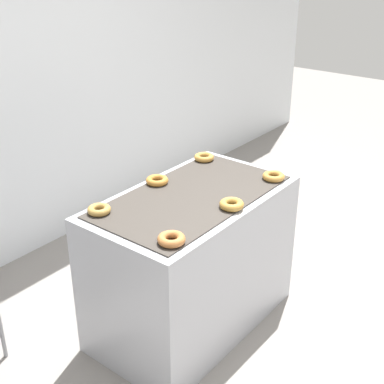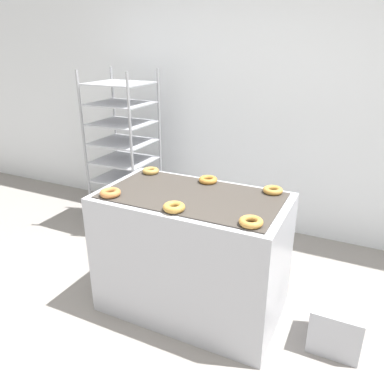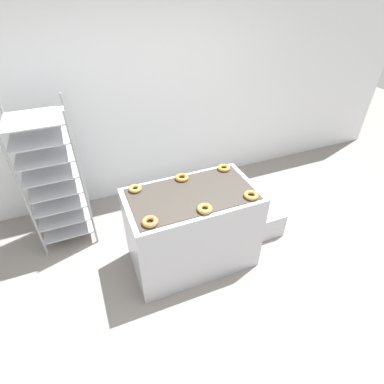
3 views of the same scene
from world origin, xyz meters
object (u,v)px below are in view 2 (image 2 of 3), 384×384
object	(u,v)px
glaze_bin	(336,325)
donut_far_right	(273,190)
donut_near_left	(110,193)
donut_near_center	(174,207)
fryer_machine	(192,254)
donut_near_right	(251,222)
donut_far_left	(151,171)
donut_far_center	(208,180)
baking_rack_cart	(124,151)

from	to	relation	value
glaze_bin	donut_far_right	xyz separation A→B (m)	(-0.52, 0.21, 0.76)
donut_near_left	donut_near_center	bearing A→B (deg)	-2.32
fryer_machine	donut_near_right	world-z (taller)	donut_near_right
donut_near_center	donut_near_right	size ratio (longest dim) A/B	1.00
donut_near_left	fryer_machine	bearing A→B (deg)	27.41
fryer_machine	donut_near_center	distance (m)	0.54
donut_far_left	donut_far_center	xyz separation A→B (m)	(0.47, 0.01, -0.00)
donut_far_right	donut_far_left	bearing A→B (deg)	-179.34
fryer_machine	donut_far_right	size ratio (longest dim) A/B	9.54
donut_near_center	donut_far_left	distance (m)	0.71
glaze_bin	donut_far_center	bearing A→B (deg)	168.32
fryer_machine	baking_rack_cart	bearing A→B (deg)	142.74
baking_rack_cart	donut_near_right	xyz separation A→B (m)	(1.67, -1.16, 0.10)
baking_rack_cart	donut_near_left	world-z (taller)	baking_rack_cart
donut_near_left	donut_near_center	distance (m)	0.48
baking_rack_cart	donut_near_right	size ratio (longest dim) A/B	11.83
donut_near_center	donut_far_center	size ratio (longest dim) A/B	1.00
fryer_machine	donut_near_center	size ratio (longest dim) A/B	9.33
baking_rack_cart	glaze_bin	world-z (taller)	baking_rack_cart
donut_far_right	donut_near_left	bearing A→B (deg)	-151.46
glaze_bin	donut_near_left	size ratio (longest dim) A/B	2.27
donut_far_right	glaze_bin	bearing A→B (deg)	-21.69
fryer_machine	glaze_bin	world-z (taller)	fryer_machine
donut_near_center	donut_far_right	bearing A→B (deg)	49.17
donut_far_center	fryer_machine	bearing A→B (deg)	-89.13
baking_rack_cart	glaze_bin	size ratio (longest dim) A/B	5.14
fryer_machine	donut_far_center	world-z (taller)	donut_far_center
donut_near_right	donut_far_center	world-z (taller)	same
glaze_bin	donut_far_right	world-z (taller)	donut_far_right
fryer_machine	glaze_bin	distance (m)	1.04
glaze_bin	donut_near_center	distance (m)	1.28
donut_far_center	donut_far_right	bearing A→B (deg)	0.32
donut_far_center	donut_near_left	bearing A→B (deg)	-132.65
glaze_bin	baking_rack_cart	bearing A→B (deg)	158.72
donut_far_left	glaze_bin	bearing A→B (deg)	-7.69
baking_rack_cart	donut_near_left	xyz separation A→B (m)	(0.72, -1.15, 0.10)
donut_near_center	fryer_machine	bearing A→B (deg)	91.89
donut_far_center	donut_far_right	size ratio (longest dim) A/B	1.02
donut_far_right	donut_near_right	bearing A→B (deg)	-88.73
donut_near_center	donut_far_center	xyz separation A→B (m)	(-0.01, 0.53, -0.00)
glaze_bin	donut_near_right	world-z (taller)	donut_near_right
fryer_machine	donut_far_center	xyz separation A→B (m)	(-0.00, 0.26, 0.46)
fryer_machine	donut_far_left	world-z (taller)	donut_far_left
donut_near_left	donut_far_center	world-z (taller)	donut_near_left
baking_rack_cart	glaze_bin	xyz separation A→B (m)	(2.19, -0.85, -0.66)
donut_near_left	donut_far_center	distance (m)	0.69
donut_near_left	donut_far_center	xyz separation A→B (m)	(0.47, 0.51, -0.00)
donut_near_right	donut_far_right	xyz separation A→B (m)	(-0.01, 0.52, -0.00)
fryer_machine	donut_near_left	world-z (taller)	donut_near_left
baking_rack_cart	donut_near_center	bearing A→B (deg)	-44.26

